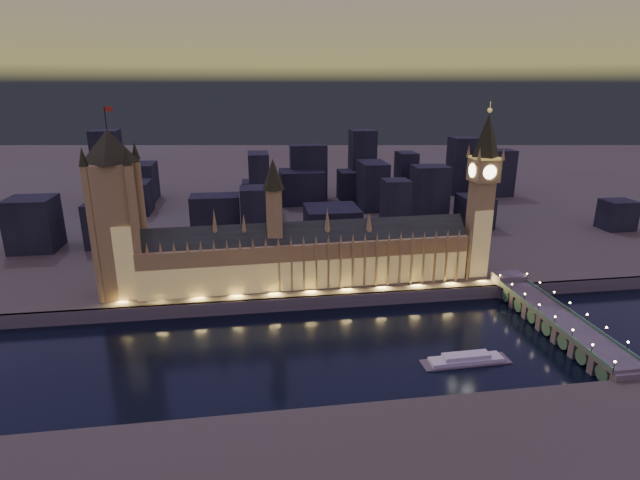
{
  "coord_description": "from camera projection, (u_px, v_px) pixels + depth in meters",
  "views": [
    {
      "loc": [
        -36.07,
        -225.26,
        127.49
      ],
      "look_at": [
        5.0,
        55.0,
        38.0
      ],
      "focal_mm": 28.0,
      "sensor_mm": 36.0,
      "label": 1
    }
  ],
  "objects": [
    {
      "name": "ground_plane",
      "position": [
        326.0,
        343.0,
        255.92
      ],
      "size": [
        2000.0,
        2000.0,
        0.0
      ],
      "primitive_type": "plane",
      "color": "black",
      "rests_on": "ground"
    },
    {
      "name": "north_bank",
      "position": [
        272.0,
        169.0,
        745.32
      ],
      "size": [
        2000.0,
        960.0,
        8.0
      ],
      "primitive_type": "cube",
      "color": "#44372F",
      "rests_on": "ground"
    },
    {
      "name": "embankment_wall",
      "position": [
        315.0,
        302.0,
        293.4
      ],
      "size": [
        2000.0,
        2.5,
        8.0
      ],
      "primitive_type": "cube",
      "color": "#4C454E",
      "rests_on": "ground"
    },
    {
      "name": "palace_of_westminster",
      "position": [
        307.0,
        255.0,
        305.9
      ],
      "size": [
        202.0,
        26.83,
        78.0
      ],
      "color": "#9D814E",
      "rests_on": "north_bank"
    },
    {
      "name": "victoria_tower",
      "position": [
        116.0,
        206.0,
        280.71
      ],
      "size": [
        31.68,
        31.68,
        107.67
      ],
      "color": "#9D814E",
      "rests_on": "north_bank"
    },
    {
      "name": "elizabeth_tower",
      "position": [
        483.0,
        182.0,
        308.57
      ],
      "size": [
        18.0,
        18.0,
        108.9
      ],
      "color": "#9D814E",
      "rests_on": "north_bank"
    },
    {
      "name": "westminster_bridge",
      "position": [
        553.0,
        320.0,
        267.89
      ],
      "size": [
        18.64,
        113.0,
        15.9
      ],
      "color": "#4C454E",
      "rests_on": "ground"
    },
    {
      "name": "river_boat",
      "position": [
        466.0,
        359.0,
        237.6
      ],
      "size": [
        43.3,
        11.26,
        4.5
      ],
      "color": "#4C454E",
      "rests_on": "ground"
    },
    {
      "name": "city_backdrop",
      "position": [
        321.0,
        187.0,
        484.96
      ],
      "size": [
        496.73,
        215.63,
        74.97
      ],
      "color": "black",
      "rests_on": "north_bank"
    }
  ]
}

